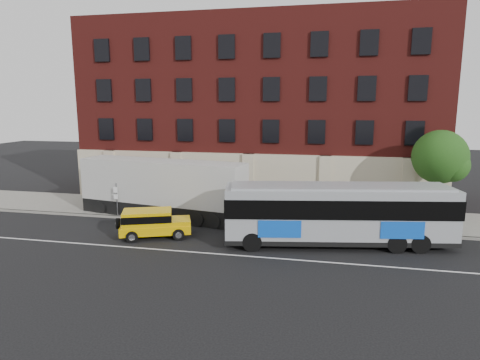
% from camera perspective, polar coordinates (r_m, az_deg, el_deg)
% --- Properties ---
extents(ground, '(120.00, 120.00, 0.00)m').
position_cam_1_polar(ground, '(22.58, -4.55, -10.47)').
color(ground, black).
rests_on(ground, ground).
extents(sidewalk, '(60.00, 6.00, 0.15)m').
position_cam_1_polar(sidewalk, '(30.88, 0.17, -4.52)').
color(sidewalk, gray).
rests_on(sidewalk, ground).
extents(kerb, '(60.00, 0.25, 0.15)m').
position_cam_1_polar(kerb, '(28.06, -1.08, -6.06)').
color(kerb, gray).
rests_on(kerb, ground).
extents(lane_line, '(60.00, 0.12, 0.01)m').
position_cam_1_polar(lane_line, '(23.03, -4.20, -10.02)').
color(lane_line, silver).
rests_on(lane_line, ground).
extents(building, '(30.00, 12.10, 15.00)m').
position_cam_1_polar(building, '(37.63, 2.64, 9.73)').
color(building, maroon).
rests_on(building, sidewalk).
extents(sign_pole, '(0.30, 0.20, 2.50)m').
position_cam_1_polar(sign_pole, '(30.82, -16.63, -2.36)').
color(sign_pole, slate).
rests_on(sign_pole, ground).
extents(street_tree, '(3.60, 3.60, 6.20)m').
position_cam_1_polar(street_tree, '(30.84, 25.86, 2.62)').
color(street_tree, '#38291C').
rests_on(street_tree, sidewalk).
extents(city_bus, '(13.17, 4.95, 3.53)m').
position_cam_1_polar(city_bus, '(24.37, 13.39, -4.34)').
color(city_bus, '#95999E').
rests_on(city_bus, ground).
extents(yellow_suv, '(4.56, 3.14, 1.70)m').
position_cam_1_polar(yellow_suv, '(25.89, -12.00, -5.64)').
color(yellow_suv, '#F3BC03').
rests_on(yellow_suv, ground).
extents(shipping_container, '(12.57, 4.61, 4.11)m').
position_cam_1_polar(shipping_container, '(30.09, -10.67, -1.27)').
color(shipping_container, black).
rests_on(shipping_container, ground).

